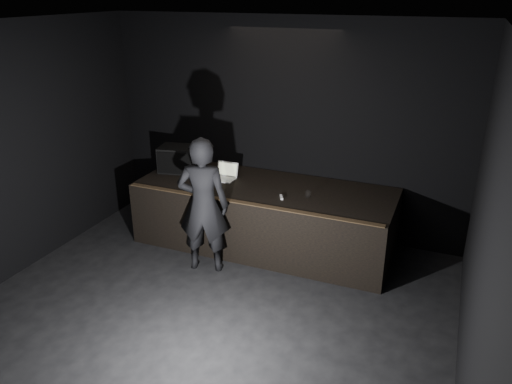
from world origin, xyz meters
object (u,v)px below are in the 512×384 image
object	(u,v)px
stage_monitor	(179,159)
person	(203,206)
stage_riser	(265,216)
beer_can	(209,175)
laptop	(225,175)

from	to	relation	value
stage_monitor	person	bearing A→B (deg)	-58.48
stage_riser	person	bearing A→B (deg)	-117.79
beer_can	person	size ratio (longest dim) A/B	0.08
laptop	person	bearing A→B (deg)	-78.82
stage_riser	laptop	size ratio (longest dim) A/B	10.76
beer_can	person	bearing A→B (deg)	-67.30
stage_monitor	beer_can	xyz separation A→B (m)	(0.64, -0.17, -0.13)
laptop	person	size ratio (longest dim) A/B	0.19
beer_can	stage_monitor	bearing A→B (deg)	165.41
stage_riser	laptop	xyz separation A→B (m)	(-0.73, 0.09, 0.57)
stage_monitor	beer_can	size ratio (longest dim) A/B	4.25
stage_riser	stage_monitor	world-z (taller)	stage_monitor
person	stage_riser	bearing A→B (deg)	-133.05
stage_riser	stage_monitor	size ratio (longest dim) A/B	5.62
stage_riser	beer_can	bearing A→B (deg)	-177.01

